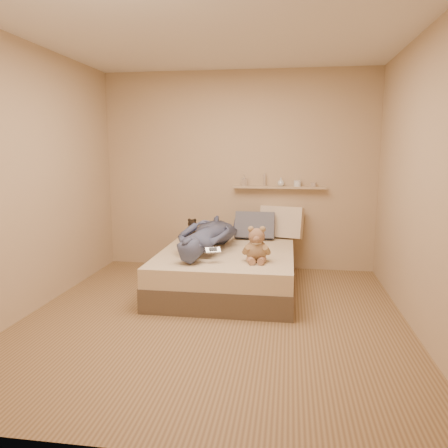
% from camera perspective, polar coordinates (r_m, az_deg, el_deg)
% --- Properties ---
extents(room, '(3.80, 3.80, 3.80)m').
position_cam_1_polar(room, '(3.96, -1.40, 5.59)').
color(room, '#92734B').
rests_on(room, ground).
extents(bed, '(1.50, 1.90, 0.45)m').
position_cam_1_polar(bed, '(5.05, 0.47, -5.92)').
color(bed, brown).
rests_on(bed, floor).
extents(game_console, '(0.16, 0.11, 0.05)m').
position_cam_1_polar(game_console, '(4.41, -1.46, -3.41)').
color(game_console, silver).
rests_on(game_console, bed).
extents(teddy_bear, '(0.31, 0.30, 0.37)m').
position_cam_1_polar(teddy_bear, '(4.46, 4.26, -3.02)').
color(teddy_bear, '#8F744E').
rests_on(teddy_bear, bed).
extents(dark_plush, '(0.17, 0.17, 0.26)m').
position_cam_1_polar(dark_plush, '(5.68, -4.16, -0.73)').
color(dark_plush, black).
rests_on(dark_plush, bed).
extents(pillow_cream, '(0.59, 0.37, 0.43)m').
position_cam_1_polar(pillow_cream, '(5.73, 7.50, 0.21)').
color(pillow_cream, beige).
rests_on(pillow_cream, bed).
extents(pillow_grey, '(0.51, 0.27, 0.37)m').
position_cam_1_polar(pillow_grey, '(5.61, 4.05, -0.24)').
color(pillow_grey, slate).
rests_on(pillow_grey, bed).
extents(person, '(0.74, 1.56, 0.36)m').
position_cam_1_polar(person, '(4.97, -2.08, -1.39)').
color(person, '#404666').
rests_on(person, bed).
extents(wall_shelf, '(1.20, 0.12, 0.03)m').
position_cam_1_polar(wall_shelf, '(5.75, 7.22, 4.78)').
color(wall_shelf, tan).
rests_on(wall_shelf, wall_back).
extents(shelf_bottles, '(0.97, 0.11, 0.16)m').
position_cam_1_polar(shelf_bottles, '(5.75, 7.16, 5.46)').
color(shelf_bottles, white).
rests_on(shelf_bottles, wall_shelf).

